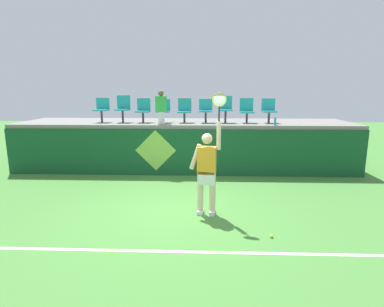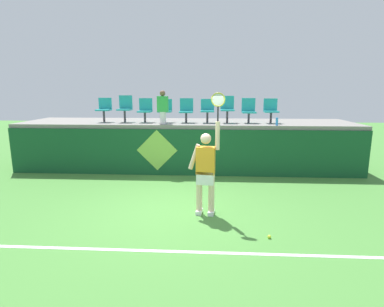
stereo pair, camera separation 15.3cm
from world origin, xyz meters
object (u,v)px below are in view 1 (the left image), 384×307
stadium_chair_2 (143,109)px  spectator_0 (161,107)px  water_bottle (275,121)px  stadium_chair_6 (225,108)px  stadium_chair_7 (247,110)px  stadium_chair_0 (102,108)px  stadium_chair_4 (185,109)px  stadium_chair_8 (269,109)px  stadium_chair_5 (206,109)px  tennis_ball (271,236)px  stadium_chair_3 (163,109)px  tennis_player (207,169)px  stadium_chair_1 (123,107)px

stadium_chair_2 → spectator_0: spectator_0 is taller
water_bottle → stadium_chair_6: bearing=153.6°
water_bottle → stadium_chair_7: size_ratio=0.30×
stadium_chair_0 → stadium_chair_7: (4.78, 0.01, -0.03)m
stadium_chair_0 → stadium_chair_4: (2.75, 0.01, -0.03)m
stadium_chair_4 → stadium_chair_8: stadium_chair_4 is taller
stadium_chair_7 → spectator_0: 2.78m
stadium_chair_0 → stadium_chair_2: 1.38m
stadium_chair_5 → stadium_chair_7: (1.34, 0.01, -0.01)m
tennis_ball → stadium_chair_3: stadium_chair_3 is taller
tennis_player → stadium_chair_6: size_ratio=2.95×
stadium_chair_6 → stadium_chair_1: bearing=180.0°
stadium_chair_5 → stadium_chair_7: size_ratio=0.96×
tennis_player → stadium_chair_3: size_ratio=3.36×
stadium_chair_2 → stadium_chair_7: 3.40m
water_bottle → stadium_chair_2: 4.25m
stadium_chair_3 → spectator_0: size_ratio=0.73×
stadium_chair_4 → spectator_0: size_ratio=0.76×
stadium_chair_3 → stadium_chair_6: 2.05m
stadium_chair_3 → spectator_0: 0.47m
water_bottle → stadium_chair_3: 3.60m
stadium_chair_5 → stadium_chair_8: bearing=0.1°
tennis_player → stadium_chair_8: tennis_player is taller
stadium_chair_2 → stadium_chair_5: size_ratio=1.03×
water_bottle → stadium_chair_7: stadium_chair_7 is taller
stadium_chair_4 → stadium_chair_5: bearing=-0.5°
stadium_chair_1 → stadium_chair_7: bearing=0.0°
water_bottle → stadium_chair_2: size_ratio=0.30×
water_bottle → stadium_chair_3: size_ratio=0.31×
stadium_chair_3 → stadium_chair_8: 3.45m
tennis_ball → stadium_chair_7: bearing=88.1°
stadium_chair_0 → stadium_chair_2: stadium_chair_0 is taller
stadium_chair_7 → stadium_chair_8: size_ratio=1.02×
stadium_chair_3 → stadium_chair_7: stadium_chair_7 is taller
stadium_chair_8 → spectator_0: spectator_0 is taller
stadium_chair_2 → stadium_chair_8: bearing=-0.0°
tennis_player → stadium_chair_2: tennis_player is taller
stadium_chair_6 → stadium_chair_5: bearing=-179.4°
tennis_ball → stadium_chair_7: stadium_chair_7 is taller
stadium_chair_3 → stadium_chair_5: (1.40, -0.00, 0.01)m
stadium_chair_7 → stadium_chair_8: (0.71, -0.00, 0.01)m
stadium_chair_7 → stadium_chair_1: bearing=-180.0°
water_bottle → stadium_chair_4: bearing=165.5°
tennis_player → stadium_chair_1: tennis_player is taller
stadium_chair_2 → spectator_0: (0.66, -0.46, 0.10)m
water_bottle → stadium_chair_2: (-4.18, 0.73, 0.31)m
stadium_chair_6 → stadium_chair_8: 1.41m
stadium_chair_3 → stadium_chair_8: (3.45, 0.00, 0.01)m
stadium_chair_5 → stadium_chair_8: 2.05m
tennis_player → stadium_chair_0: bearing=131.4°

